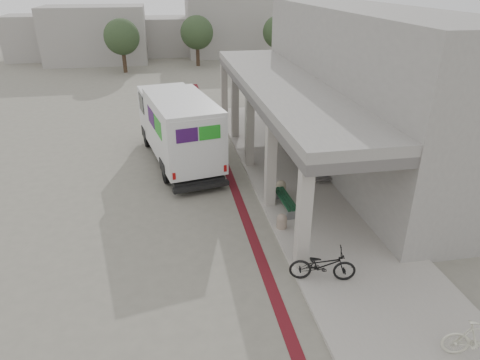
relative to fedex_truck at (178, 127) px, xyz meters
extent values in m
plane|color=slate|center=(1.13, -5.64, -1.78)|extent=(120.00, 120.00, 0.00)
cube|color=#581118|center=(2.13, -3.64, -1.77)|extent=(0.35, 40.00, 0.01)
cube|color=gray|center=(5.13, -5.64, -1.72)|extent=(4.40, 28.00, 0.12)
cube|color=gray|center=(8.48, -1.14, 1.72)|extent=(4.30, 17.00, 7.00)
cube|color=#5A5754|center=(4.73, -1.14, 1.72)|extent=(3.40, 16.90, 0.35)
cube|color=gray|center=(4.73, -1.14, 2.07)|extent=(3.40, 16.90, 0.35)
cube|color=gray|center=(-6.87, 28.36, 0.97)|extent=(10.00, 6.00, 5.50)
cube|color=gray|center=(0.13, 32.36, 0.22)|extent=(8.00, 6.00, 4.00)
cube|color=gray|center=(7.13, 30.36, 1.47)|extent=(9.00, 6.00, 6.50)
cube|color=gray|center=(-12.87, 31.36, 0.47)|extent=(7.00, 5.00, 4.50)
cylinder|color=#38281C|center=(-3.87, 22.36, -0.58)|extent=(0.36, 0.36, 2.40)
sphere|color=#263820|center=(-3.87, 22.36, 1.42)|extent=(3.20, 3.20, 3.20)
cylinder|color=#38281C|center=(3.13, 24.36, -0.58)|extent=(0.36, 0.36, 2.40)
sphere|color=#263820|center=(3.13, 24.36, 1.42)|extent=(3.20, 3.20, 3.20)
cylinder|color=#38281C|center=(11.13, 23.36, -0.58)|extent=(0.36, 0.36, 2.40)
sphere|color=#263820|center=(11.13, 23.36, 1.42)|extent=(3.20, 3.20, 3.20)
cube|color=black|center=(0.01, -0.04, -1.37)|extent=(3.47, 7.47, 0.31)
cube|color=silver|center=(0.18, -0.94, 0.23)|extent=(3.42, 5.71, 2.67)
cube|color=silver|center=(-0.48, 2.54, 0.07)|extent=(2.79, 2.38, 2.36)
cube|color=silver|center=(-0.69, 3.60, -0.80)|extent=(2.34, 1.03, 0.82)
cube|color=black|center=(-0.64, 3.35, 0.64)|extent=(2.31, 0.91, 1.08)
cube|color=black|center=(0.70, -3.67, -1.42)|extent=(2.37, 0.70, 0.18)
cube|color=#37114E|center=(-1.17, -0.47, 0.69)|extent=(0.29, 1.42, 0.77)
cube|color=#1F9120|center=(-0.88, -1.98, 0.69)|extent=(0.29, 1.42, 0.77)
cube|color=#37114E|center=(0.23, -3.69, 0.84)|extent=(0.86, 0.19, 0.57)
cube|color=#1F9120|center=(1.14, -3.51, 0.84)|extent=(0.86, 0.19, 0.57)
cylinder|color=black|center=(-1.55, 2.39, -1.32)|extent=(0.46, 0.96, 0.92)
cylinder|color=black|center=(0.57, 2.79, -1.32)|extent=(0.46, 0.96, 0.92)
cylinder|color=black|center=(-0.67, -2.26, -1.32)|extent=(0.46, 0.96, 0.92)
cylinder|color=black|center=(1.45, -1.85, -1.32)|extent=(0.46, 0.96, 0.92)
cube|color=slate|center=(3.76, -6.45, -1.45)|extent=(0.41, 0.10, 0.41)
cube|color=slate|center=(3.69, -4.84, -1.45)|extent=(0.41, 0.10, 0.41)
cube|color=#123720|center=(3.58, -5.65, -1.23)|extent=(0.19, 1.94, 0.05)
cube|color=#123720|center=(3.73, -5.64, -1.23)|extent=(0.19, 1.94, 0.05)
cube|color=#123720|center=(3.88, -5.64, -1.23)|extent=(0.19, 1.94, 0.05)
cylinder|color=gray|center=(3.23, -6.95, -1.48)|extent=(0.36, 0.36, 0.36)
sphere|color=gray|center=(3.23, -6.95, -1.29)|extent=(0.36, 0.36, 0.36)
cylinder|color=gray|center=(3.88, -4.44, -1.46)|extent=(0.41, 0.41, 0.41)
sphere|color=gray|center=(3.88, -4.44, -1.25)|extent=(0.41, 0.41, 0.41)
cube|color=gray|center=(6.13, -3.08, -1.13)|extent=(0.61, 0.73, 1.06)
imported|color=black|center=(3.63, -9.92, -1.15)|extent=(2.03, 1.09, 1.01)
camera|label=1|loc=(-0.54, -19.44, 6.42)|focal=32.00mm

